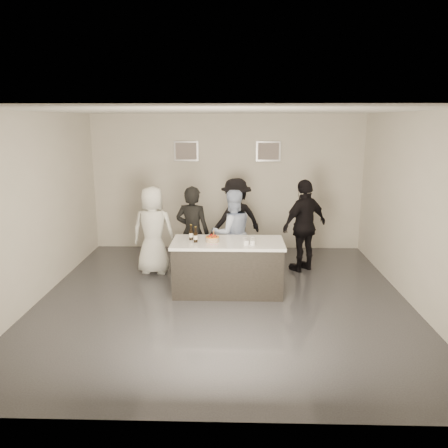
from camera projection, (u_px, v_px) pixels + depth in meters
The scene contains 19 objects.
floor at pixel (223, 299), 7.17m from camera, with size 6.00×6.00×0.00m, color #3D3D42.
ceiling at pixel (223, 111), 6.47m from camera, with size 6.00×6.00×0.00m, color white.
wall_back at pixel (227, 183), 9.74m from camera, with size 6.00×0.04×3.00m, color beige.
wall_front at pixel (213, 277), 3.90m from camera, with size 6.00×0.04×3.00m, color beige.
wall_left at pixel (34, 209), 6.90m from camera, with size 0.04×6.00×3.00m, color beige.
wall_right at pixel (417, 211), 6.74m from camera, with size 0.04×6.00×3.00m, color beige.
picture_left at pixel (186, 151), 9.57m from camera, with size 0.54×0.04×0.44m, color #B2B2B7.
picture_right at pixel (268, 151), 9.52m from camera, with size 0.54×0.04×0.44m, color #B2B2B7.
bar_counter at pixel (228, 267), 7.36m from camera, with size 1.86×0.86×0.90m, color white.
cake at pixel (212, 239), 7.24m from camera, with size 0.23×0.23×0.08m, color orange.
beer_bottle_a at pixel (191, 232), 7.31m from camera, with size 0.07×0.07×0.26m, color black.
beer_bottle_b at pixel (196, 235), 7.17m from camera, with size 0.07×0.07×0.26m, color black.
tumbler_cluster at pixel (249, 241), 7.14m from camera, with size 0.19×0.30×0.08m, color #C17212.
candles at pixel (210, 245), 7.03m from camera, with size 0.24×0.08×0.01m, color pink.
person_main_black at pixel (193, 233), 7.98m from camera, with size 0.63×0.41×1.72m, color black.
person_main_blue at pixel (232, 233), 8.10m from camera, with size 0.79×0.62×1.63m, color silver.
person_guest_left at pixel (153, 230), 8.24m from camera, with size 0.82×0.53×1.67m, color white.
person_guest_right at pixel (305, 226), 8.37m from camera, with size 1.04×0.44×1.78m, color black.
person_guest_back at pixel (236, 220), 8.96m from camera, with size 1.11×0.64×1.72m, color black.
Camera 1 is at (0.20, -6.68, 2.87)m, focal length 35.00 mm.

